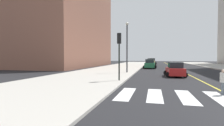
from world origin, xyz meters
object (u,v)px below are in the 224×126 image
at_px(car_green_second, 150,64).
at_px(pedestrian_crossing, 223,81).
at_px(car_red_third, 175,70).
at_px(car_silver_nearest, 152,61).
at_px(street_lamp, 127,43).
at_px(traffic_light_far_corner, 119,47).
at_px(car_yellow_fourth, 151,62).

height_order(car_green_second, pedestrian_crossing, car_green_second).
bearing_deg(pedestrian_crossing, car_red_third, -142.01).
bearing_deg(car_red_third, car_silver_nearest, 91.90).
bearing_deg(street_lamp, traffic_light_far_corner, -85.91).
relative_size(car_yellow_fourth, pedestrian_crossing, 2.95).
bearing_deg(car_green_second, pedestrian_crossing, -77.42).
bearing_deg(car_red_third, traffic_light_far_corner, -135.82).
bearing_deg(car_silver_nearest, car_green_second, -90.78).
relative_size(car_red_third, car_yellow_fourth, 0.85).
distance_m(car_silver_nearest, car_green_second, 23.81).
bearing_deg(street_lamp, pedestrian_crossing, -58.28).
xyz_separation_m(car_silver_nearest, car_green_second, (-0.27, -23.81, -0.05)).
bearing_deg(car_green_second, car_silver_nearest, 90.58).
bearing_deg(car_red_third, street_lamp, 153.32).
bearing_deg(pedestrian_crossing, street_lamp, -119.74).
xyz_separation_m(traffic_light_far_corner, pedestrian_crossing, (7.42, -4.10, -2.44)).
relative_size(car_green_second, street_lamp, 0.61).
distance_m(car_red_third, pedestrian_crossing, 10.34).
bearing_deg(pedestrian_crossing, traffic_light_far_corner, -90.38).
bearing_deg(traffic_light_far_corner, car_red_third, 46.84).
relative_size(car_red_third, street_lamp, 0.55).
bearing_deg(car_silver_nearest, traffic_light_far_corner, -93.50).
bearing_deg(street_lamp, car_silver_nearest, 84.79).
bearing_deg(car_silver_nearest, pedestrian_crossing, -84.56).
xyz_separation_m(car_green_second, traffic_light_far_corner, (-2.37, -21.04, 2.39)).
xyz_separation_m(car_red_third, car_yellow_fourth, (-3.34, 27.06, 0.16)).
distance_m(traffic_light_far_corner, street_lamp, 9.03).
distance_m(car_red_third, traffic_light_far_corner, 8.73).
height_order(pedestrian_crossing, street_lamp, street_lamp).
relative_size(car_green_second, car_red_third, 1.11).
relative_size(car_green_second, car_yellow_fourth, 0.95).
height_order(traffic_light_far_corner, street_lamp, street_lamp).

